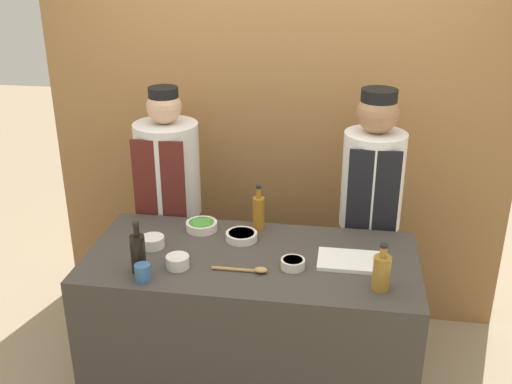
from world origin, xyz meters
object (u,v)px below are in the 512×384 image
Objects in this scene: wooden_spoon at (248,270)px; bottle_vinegar at (382,272)px; sauce_bowl_orange at (241,236)px; sauce_bowl_yellow at (293,263)px; sauce_bowl_green at (202,225)px; chef_right at (369,217)px; bottle_soy at (138,252)px; cup_blue at (143,273)px; cutting_board at (352,261)px; sauce_bowl_white at (178,261)px; chef_left at (170,209)px; bottle_amber at (258,212)px; sauce_bowl_purple at (153,241)px.

bottle_vinegar is at bearing -5.17° from wooden_spoon.
sauce_bowl_yellow is at bearing -40.17° from sauce_bowl_orange.
sauce_bowl_orange is 0.98× the size of sauce_bowl_green.
chef_right reaches higher than sauce_bowl_orange.
bottle_soy is (-1.12, -0.01, 0.01)m from bottle_vinegar.
wooden_spoon is 0.94m from chef_right.
bottle_soy is 0.52m from wooden_spoon.
cup_blue is (-0.38, -0.46, 0.02)m from sauce_bowl_orange.
cutting_board is at bearing -16.48° from sauce_bowl_green.
sauce_bowl_orange is at bearing -19.44° from sauce_bowl_green.
sauce_bowl_white reaches higher than sauce_bowl_orange.
bottle_vinegar is 0.14× the size of chef_left.
chef_left is (-0.58, 0.28, -0.15)m from bottle_amber.
sauce_bowl_purple is 1.24m from chef_right.
sauce_bowl_purple is 0.55m from wooden_spoon.
cup_blue is (0.04, -0.08, -0.06)m from bottle_soy.
chef_right is (1.10, 0.56, -0.05)m from sauce_bowl_purple.
sauce_bowl_purple is at bearing -131.34° from sauce_bowl_green.
chef_right is (0.10, 0.57, -0.03)m from cutting_board.
cutting_board is at bearing -0.58° from sauce_bowl_purple.
sauce_bowl_white is at bearing -124.57° from bottle_amber.
sauce_bowl_yellow is at bearing 11.15° from bottle_soy.
sauce_bowl_purple is (-0.72, 0.10, 0.01)m from sauce_bowl_yellow.
bottle_vinegar is (0.41, -0.13, 0.06)m from sauce_bowl_yellow.
cutting_board is 1.23m from chef_left.
sauce_bowl_white reaches higher than wooden_spoon.
chef_right is at bearing 36.54° from bottle_soy.
sauce_bowl_green is 0.51× the size of cutting_board.
cup_blue reaches higher than sauce_bowl_yellow.
bottle_soy reaches higher than cup_blue.
wooden_spoon is at bearing -160.63° from sauce_bowl_yellow.
sauce_bowl_purple is 0.53× the size of bottle_vinegar.
chef_left is at bearing 140.35° from sauce_bowl_yellow.
sauce_bowl_white is 0.55m from sauce_bowl_yellow.
chef_left reaches higher than sauce_bowl_green.
bottle_amber reaches higher than sauce_bowl_purple.
wooden_spoon is (0.09, -0.32, -0.01)m from sauce_bowl_orange.
sauce_bowl_green is 1.04m from bottle_vinegar.
wooden_spoon is at bearing -161.41° from cutting_board.
cutting_board is 0.20× the size of chef_right.
bottle_soy is at bearing -172.30° from wooden_spoon.
bottle_amber reaches higher than sauce_bowl_green.
sauce_bowl_green is 0.44m from chef_left.
bottle_amber reaches higher than cup_blue.
wooden_spoon is 0.16× the size of chef_right.
sauce_bowl_yellow is 0.68× the size of sauce_bowl_green.
cutting_board is at bearing -99.45° from chef_right.
bottle_soy is 1.36m from chef_right.
sauce_bowl_orange is at bearing 42.64° from bottle_soy.
sauce_bowl_white is 0.19m from cup_blue.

